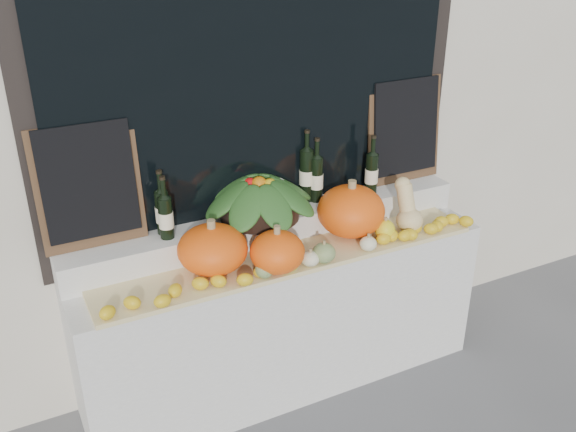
{
  "coord_description": "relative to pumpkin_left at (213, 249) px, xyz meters",
  "views": [
    {
      "loc": [
        -1.33,
        -1.2,
        2.58
      ],
      "look_at": [
        0.0,
        1.45,
        1.12
      ],
      "focal_mm": 40.0,
      "sensor_mm": 36.0,
      "label": 1
    }
  ],
  "objects": [
    {
      "name": "display_sill",
      "position": [
        0.42,
        0.07,
        -0.59
      ],
      "size": [
        2.3,
        0.55,
        0.88
      ],
      "primitive_type": "cube",
      "color": "silver",
      "rests_on": "ground"
    },
    {
      "name": "rear_tier",
      "position": [
        0.42,
        0.22,
        -0.07
      ],
      "size": [
        2.3,
        0.25,
        0.16
      ],
      "primitive_type": "cube",
      "color": "silver",
      "rests_on": "display_sill"
    },
    {
      "name": "straw_bedding",
      "position": [
        0.42,
        -0.06,
        -0.13
      ],
      "size": [
        2.1,
        0.32,
        0.02
      ],
      "primitive_type": "cube",
      "color": "tan",
      "rests_on": "display_sill"
    },
    {
      "name": "pumpkin_left",
      "position": [
        0.0,
        0.0,
        0.0
      ],
      "size": [
        0.39,
        0.39,
        0.24
      ],
      "primitive_type": "ellipsoid",
      "rotation": [
        0.0,
        0.0,
        0.11
      ],
      "color": "#FF5A0D",
      "rests_on": "straw_bedding"
    },
    {
      "name": "pumpkin_right",
      "position": [
        0.82,
        0.03,
        0.02
      ],
      "size": [
        0.46,
        0.46,
        0.28
      ],
      "primitive_type": "ellipsoid",
      "rotation": [
        0.0,
        0.0,
        -0.27
      ],
      "color": "#FF5A0D",
      "rests_on": "straw_bedding"
    },
    {
      "name": "pumpkin_center",
      "position": [
        0.29,
        -0.14,
        -0.02
      ],
      "size": [
        0.32,
        0.32,
        0.21
      ],
      "primitive_type": "ellipsoid",
      "rotation": [
        0.0,
        0.0,
        -0.17
      ],
      "color": "#FF5A0D",
      "rests_on": "straw_bedding"
    },
    {
      "name": "butternut_squash",
      "position": [
        1.14,
        -0.06,
        0.0
      ],
      "size": [
        0.15,
        0.21,
        0.29
      ],
      "color": "#E5C687",
      "rests_on": "straw_bedding"
    },
    {
      "name": "decorative_gourds",
      "position": [
        0.56,
        -0.16,
        -0.07
      ],
      "size": [
        0.86,
        0.18,
        0.15
      ],
      "color": "#2A591A",
      "rests_on": "straw_bedding"
    },
    {
      "name": "lemon_heap",
      "position": [
        0.42,
        -0.17,
        -0.09
      ],
      "size": [
        2.2,
        0.16,
        0.06
      ],
      "primitive_type": null,
      "color": "gold",
      "rests_on": "straw_bedding"
    },
    {
      "name": "produce_bowl",
      "position": [
        0.35,
        0.2,
        0.13
      ],
      "size": [
        0.66,
        0.66,
        0.24
      ],
      "color": "black",
      "rests_on": "rear_tier"
    },
    {
      "name": "wine_bottle_far_left",
      "position": [
        -0.17,
        0.2,
        0.13
      ],
      "size": [
        0.08,
        0.08,
        0.33
      ],
      "color": "black",
      "rests_on": "rear_tier"
    },
    {
      "name": "wine_bottle_near_left",
      "position": [
        -0.17,
        0.25,
        0.14
      ],
      "size": [
        0.08,
        0.08,
        0.35
      ],
      "color": "black",
      "rests_on": "rear_tier"
    },
    {
      "name": "wine_bottle_tall",
      "position": [
        0.68,
        0.28,
        0.17
      ],
      "size": [
        0.08,
        0.08,
        0.42
      ],
      "color": "black",
      "rests_on": "rear_tier"
    },
    {
      "name": "wine_bottle_near_right",
      "position": [
        0.72,
        0.25,
        0.15
      ],
      "size": [
        0.08,
        0.08,
        0.37
      ],
      "color": "black",
      "rests_on": "rear_tier"
    },
    {
      "name": "wine_bottle_far_right",
      "position": [
        1.06,
        0.19,
        0.14
      ],
      "size": [
        0.08,
        0.08,
        0.36
      ],
      "color": "black",
      "rests_on": "rear_tier"
    },
    {
      "name": "chalkboard_left",
      "position": [
        -0.5,
        0.28,
        0.34
      ],
      "size": [
        0.5,
        0.09,
        0.62
      ],
      "rotation": [
        -0.09,
        0.0,
        0.0
      ],
      "color": "#4C331E",
      "rests_on": "rear_tier"
    },
    {
      "name": "chalkboard_right",
      "position": [
        1.34,
        0.28,
        0.34
      ],
      "size": [
        0.5,
        0.09,
        0.62
      ],
      "rotation": [
        -0.09,
        0.0,
        0.0
      ],
      "color": "#4C331E",
      "rests_on": "rear_tier"
    }
  ]
}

